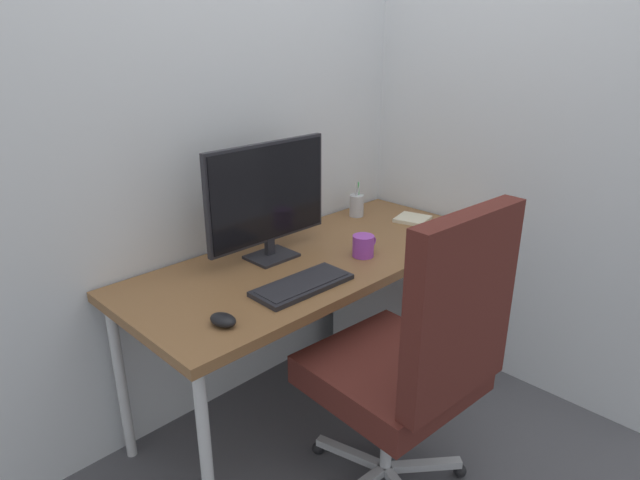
{
  "coord_description": "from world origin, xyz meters",
  "views": [
    {
      "loc": [
        -1.46,
        -1.48,
        1.6
      ],
      "look_at": [
        -0.04,
        -0.07,
        0.83
      ],
      "focal_mm": 30.58,
      "sensor_mm": 36.0,
      "label": 1
    }
  ],
  "objects": [
    {
      "name": "ground_plane",
      "position": [
        0.0,
        0.0,
        0.0
      ],
      "size": [
        8.0,
        8.0,
        0.0
      ],
      "primitive_type": "plane",
      "color": "#4C4C51"
    },
    {
      "name": "wall_back",
      "position": [
        0.0,
        0.37,
        1.4
      ],
      "size": [
        2.89,
        0.04,
        2.8
      ],
      "primitive_type": "cube",
      "color": "silver",
      "rests_on": "ground_plane"
    },
    {
      "name": "wall_side_right",
      "position": [
        0.85,
        -0.18,
        1.4
      ],
      "size": [
        0.04,
        1.94,
        2.8
      ],
      "primitive_type": "cube",
      "color": "silver",
      "rests_on": "ground_plane"
    },
    {
      "name": "desk",
      "position": [
        0.0,
        0.0,
        0.68
      ],
      "size": [
        1.63,
        0.68,
        0.73
      ],
      "color": "brown",
      "rests_on": "ground_plane"
    },
    {
      "name": "office_chair",
      "position": [
        -0.16,
        -0.62,
        0.6
      ],
      "size": [
        0.59,
        0.61,
        1.14
      ],
      "color": "black",
      "rests_on": "ground_plane"
    },
    {
      "name": "filing_cabinet",
      "position": [
        0.55,
        -0.03,
        0.31
      ],
      "size": [
        0.43,
        0.51,
        0.62
      ],
      "color": "silver",
      "rests_on": "ground_plane"
    },
    {
      "name": "monitor",
      "position": [
        -0.14,
        0.12,
        0.99
      ],
      "size": [
        0.58,
        0.15,
        0.47
      ],
      "color": "black",
      "rests_on": "desk"
    },
    {
      "name": "keyboard",
      "position": [
        -0.24,
        -0.18,
        0.74
      ],
      "size": [
        0.38,
        0.17,
        0.02
      ],
      "color": "black",
      "rests_on": "desk"
    },
    {
      "name": "mouse",
      "position": [
        -0.61,
        -0.2,
        0.75
      ],
      "size": [
        0.08,
        0.11,
        0.04
      ],
      "primitive_type": "ellipsoid",
      "rotation": [
        0.0,
        0.0,
        0.17
      ],
      "color": "black",
      "rests_on": "desk"
    },
    {
      "name": "pen_holder",
      "position": [
        0.51,
        0.22,
        0.79
      ],
      "size": [
        0.07,
        0.07,
        0.18
      ],
      "color": "#B2B5BA",
      "rests_on": "desk"
    },
    {
      "name": "notebook",
      "position": [
        0.65,
        -0.02,
        0.74
      ],
      "size": [
        0.18,
        0.18,
        0.02
      ],
      "primitive_type": "cube",
      "rotation": [
        0.0,
        0.0,
        0.25
      ],
      "color": "beige",
      "rests_on": "desk"
    },
    {
      "name": "coffee_mug",
      "position": [
        0.14,
        -0.14,
        0.77
      ],
      "size": [
        0.12,
        0.09,
        0.09
      ],
      "color": "purple",
      "rests_on": "desk"
    }
  ]
}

